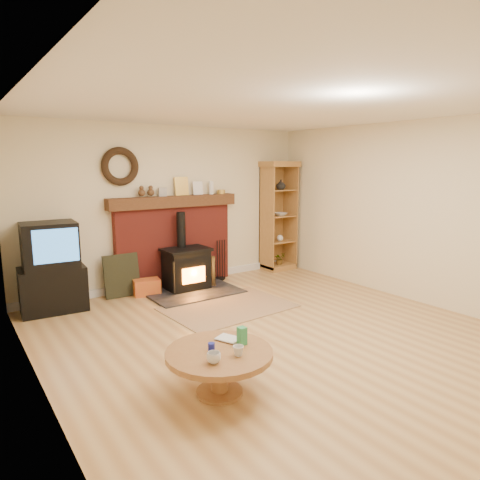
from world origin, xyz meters
TOP-DOWN VIEW (x-y plane):
  - ground at (0.00, 0.00)m, footprint 5.50×5.50m
  - room_shell at (-0.02, 0.09)m, footprint 5.02×5.52m
  - chimney_breast at (0.00, 2.67)m, footprint 2.20×0.22m
  - wood_stove at (0.01, 2.27)m, footprint 1.40×1.00m
  - area_rug at (0.07, 1.18)m, footprint 1.77×1.27m
  - tv_unit at (-1.95, 2.47)m, footprint 0.87×0.64m
  - curio_cabinet at (2.10, 2.56)m, footprint 0.65×0.47m
  - firelog_box at (-0.63, 2.40)m, footprint 0.43×0.32m
  - leaning_painting at (-0.95, 2.55)m, footprint 0.54×0.14m
  - fire_tools at (0.78, 2.50)m, footprint 0.19×0.16m
  - coffee_table at (-1.25, -0.68)m, footprint 0.93×0.93m

SIDE VIEW (x-z plane):
  - ground at x=0.00m, z-range 0.00..0.00m
  - area_rug at x=0.07m, z-range 0.00..0.01m
  - firelog_box at x=-0.63m, z-range 0.00..0.25m
  - fire_tools at x=0.78m, z-range -0.19..0.51m
  - coffee_table at x=-1.25m, z-range 0.05..0.60m
  - wood_stove at x=0.01m, z-range -0.29..0.94m
  - leaning_painting at x=-0.95m, z-range 0.00..0.65m
  - tv_unit at x=-1.95m, z-range -0.03..1.19m
  - chimney_breast at x=0.00m, z-range -0.09..1.69m
  - curio_cabinet at x=2.10m, z-range 0.00..2.04m
  - room_shell at x=-0.02m, z-range 0.41..3.02m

